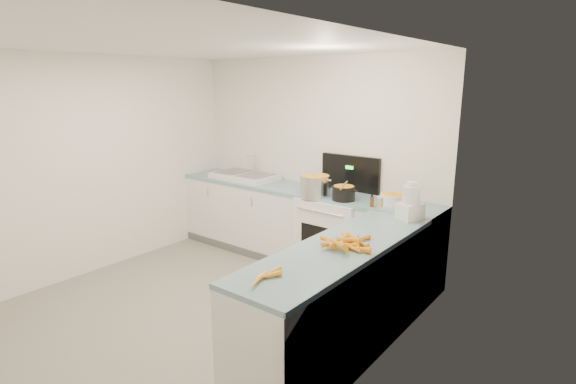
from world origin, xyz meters
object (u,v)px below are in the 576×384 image
Objects in this scene: mixing_bowl at (393,200)px; black_pot at (344,194)px; spice_jar at (380,202)px; extract_bottle at (372,202)px; sink at (245,176)px; food_processor at (411,203)px; steel_pot at (315,186)px; stove at (336,234)px.

black_pot is at bearing -164.68° from mixing_bowl.
mixing_bowl reaches higher than spice_jar.
sink is at bearing 173.65° from extract_bottle.
food_processor is (0.86, -0.23, 0.09)m from black_pot.
steel_pot is at bearing -177.12° from black_pot.
mixing_bowl is 0.52m from food_processor.
mixing_bowl is at bearing -0.81° from sink.
black_pot is at bearing -40.67° from stove.
mixing_bowl reaches higher than extract_bottle.
extract_bottle is at bearing -8.09° from black_pot.
mixing_bowl is (0.69, -0.01, 0.53)m from stove.
sink is 3.31× the size of mixing_bowl.
extract_bottle is 1.21× the size of spice_jar.
black_pot is 0.42m from spice_jar.
extract_bottle is (-0.14, -0.19, -0.01)m from mixing_bowl.
sink is at bearing 171.54° from steel_pot.
food_processor is (0.35, -0.37, 0.09)m from mixing_bowl.
spice_jar is (0.60, -0.14, 0.51)m from stove.
sink reaches higher than extract_bottle.
stove is 0.62m from steel_pot.
mixing_bowl is at bearing -1.23° from stove.
extract_bottle is (0.55, -0.21, 0.52)m from stove.
food_processor reaches higher than steel_pot.
stove is at bearing 159.32° from extract_bottle.
stove is 0.87m from mixing_bowl.
mixing_bowl is at bearing 15.32° from black_pot.
food_processor is at bearing -9.17° from sink.
mixing_bowl is (0.87, 0.16, -0.05)m from steel_pot.
extract_bottle is at bearing -6.35° from sink.
spice_jar is at bearing -124.94° from mixing_bowl.
stove is 1.58× the size of sink.
black_pot is 0.69× the size of food_processor.
steel_pot is (-0.18, -0.17, 0.57)m from stove.
food_processor reaches higher than black_pot.
extract_bottle is at bearing -129.16° from spice_jar.
mixing_bowl is 2.45× the size of extract_bottle.
sink is 9.87× the size of spice_jar.
mixing_bowl is 2.98× the size of spice_jar.
sink is (-1.45, 0.02, 0.50)m from stove.
stove reaches higher than spice_jar.
food_processor is at bearing -20.10° from extract_bottle.
spice_jar is (0.42, 0.02, -0.02)m from black_pot.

